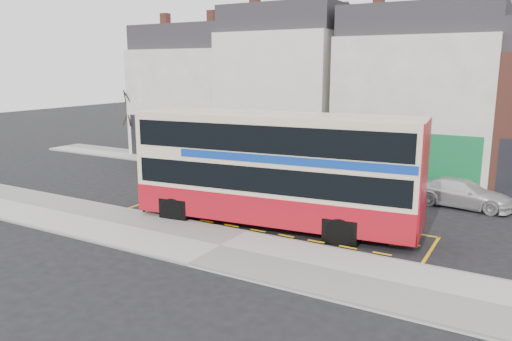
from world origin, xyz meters
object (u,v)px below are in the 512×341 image
Objects in this scene: bus_stop_post at (143,177)px; street_tree_left at (136,99)px; car_silver at (202,163)px; car_white at (462,193)px; double_decker_bus at (276,168)px; street_tree_right at (473,133)px; car_grey at (344,178)px.

bus_stop_post is 0.43× the size of street_tree_left.
car_silver is 15.80m from car_white.
street_tree_right is at bearing 52.57° from double_decker_bus.
street_tree_right is at bearing 0.33° from street_tree_left.
car_silver is 0.86× the size of car_white.
car_grey is (0.38, 7.51, -1.87)m from double_decker_bus.
double_decker_bus is 6.28m from bus_stop_post.
double_decker_bus is 7.75m from car_grey.
street_tree_right reaches higher than car_white.
street_tree_left reaches higher than street_tree_right.
bus_stop_post is 17.14m from street_tree_left.
street_tree_right is (6.45, 10.75, 0.70)m from double_decker_bus.
car_grey is at bearing -151.91° from street_tree_right.
car_silver is at bearing 100.34° from car_grey.
car_silver is 16.25m from street_tree_right.
double_decker_bus is 2.93× the size of car_grey.
street_tree_right is (15.66, 3.50, 2.57)m from car_silver.
street_tree_right is (24.22, 0.14, -1.09)m from street_tree_left.
street_tree_left reaches higher than car_grey.
street_tree_left is (-18.15, 3.10, 3.65)m from car_grey.
street_tree_left reaches higher than car_silver.
double_decker_bus is 10.00m from car_white.
bus_stop_post reaches higher than car_silver.
double_decker_bus reaches higher than car_grey.
street_tree_right is at bearing 7.85° from car_white.
car_white is at bearing 41.39° from double_decker_bus.
car_white is 0.98× the size of street_tree_right.
car_white is at bearing -91.67° from car_silver.
double_decker_bus is at bearing -174.10° from car_grey.
bus_stop_post reaches higher than car_white.
double_decker_bus reaches higher than car_silver.
bus_stop_post is (-6.02, -1.61, -0.74)m from double_decker_bus.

